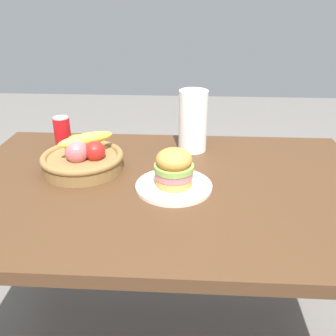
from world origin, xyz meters
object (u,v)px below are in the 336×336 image
(soda_can, at_px, (62,132))
(fruit_basket, at_px, (83,158))
(paper_towel_roll, at_px, (193,121))
(sandwich, at_px, (174,167))
(plate, at_px, (174,186))

(soda_can, bearing_deg, fruit_basket, -56.35)
(soda_can, xyz_separation_m, paper_towel_roll, (0.52, 0.00, 0.06))
(sandwich, relative_size, paper_towel_roll, 0.53)
(sandwich, bearing_deg, fruit_basket, 160.34)
(plate, distance_m, fruit_basket, 0.35)
(plate, relative_size, soda_can, 1.97)
(sandwich, xyz_separation_m, fruit_basket, (-0.33, 0.12, -0.03))
(sandwich, relative_size, soda_can, 1.01)
(fruit_basket, bearing_deg, sandwich, -19.66)
(plate, distance_m, paper_towel_roll, 0.35)
(plate, bearing_deg, sandwich, -90.00)
(fruit_basket, bearing_deg, plate, -19.66)
(paper_towel_roll, bearing_deg, plate, -100.50)
(plate, height_order, soda_can, soda_can)
(sandwich, distance_m, fruit_basket, 0.35)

